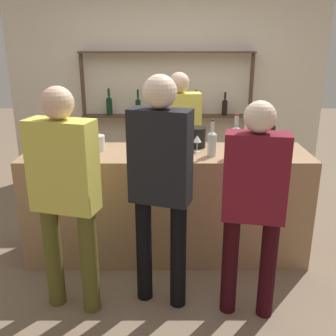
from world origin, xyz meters
The scene contains 17 objects.
ground_plane centered at (0.00, 0.00, 0.00)m, with size 16.00×16.00×0.00m, color #7A6651.
bar_counter centered at (0.00, 0.00, 0.51)m, with size 2.56×0.67×1.02m, color #997551.
back_wall centered at (0.00, 1.93, 1.40)m, with size 4.16×0.12×2.80m, color beige.
back_shelf centered at (-0.01, 1.75, 1.21)m, with size 2.23×0.18×1.82m.
counter_bottle_0 centered at (0.70, -0.02, 1.14)m, with size 0.08×0.08×0.33m.
counter_bottle_1 centered at (0.05, 0.21, 1.15)m, with size 0.07×0.07×0.35m.
counter_bottle_2 centered at (0.04, -0.09, 1.16)m, with size 0.07×0.07×0.36m.
counter_bottle_3 centered at (0.39, -0.11, 1.14)m, with size 0.08×0.08×0.32m.
counter_bottle_4 centered at (0.59, -0.14, 1.16)m, with size 0.09×0.09×0.37m.
counter_bottle_5 centered at (0.96, 0.14, 1.15)m, with size 0.08×0.08×0.33m.
wine_glass centered at (0.27, 0.01, 1.13)m, with size 0.08×0.08×0.15m.
ice_bucket centered at (0.28, 0.16, 1.11)m, with size 0.18×0.18×0.19m.
cork_jar centered at (-0.63, 0.05, 1.08)m, with size 0.13×0.13×0.14m.
server_behind_counter centered at (0.13, 0.78, 0.96)m, with size 0.48×0.25×1.65m.
customer_left centered at (-0.72, -0.81, 0.99)m, with size 0.51×0.32×1.70m.
customer_right centered at (0.61, -0.89, 0.95)m, with size 0.46×0.26×1.62m.
customer_center centered at (-0.04, -0.75, 1.05)m, with size 0.47×0.32×1.77m.
Camera 1 is at (0.01, -3.39, 2.01)m, focal length 42.00 mm.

